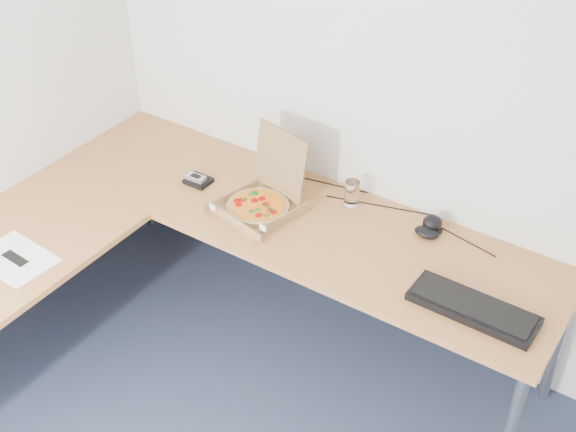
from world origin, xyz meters
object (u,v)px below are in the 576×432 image
Objects in this scene: desk at (178,244)px; drinking_glass at (352,193)px; keyboard at (473,308)px; wallet at (198,181)px; pizza_box at (260,202)px.

drinking_glass reaches higher than desk.
drinking_glass reaches higher than keyboard.
wallet is at bearing 117.36° from desk.
wallet is at bearing -167.93° from pizza_box.
desk is 4.99× the size of keyboard.
pizza_box is at bearing -2.10° from wallet.
wallet is (-1.45, 0.11, -0.01)m from keyboard.
drinking_glass is 1.02× the size of wallet.
drinking_glass is (0.50, 0.65, 0.09)m from desk.
desk is 6.75× the size of pizza_box.
pizza_box is at bearing 175.57° from keyboard.
keyboard is 4.19× the size of wallet.
keyboard is (1.08, -0.10, -0.02)m from pizza_box.
wallet is (-0.70, -0.26, -0.05)m from drinking_glass.
desk is at bearing -100.32° from pizza_box.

